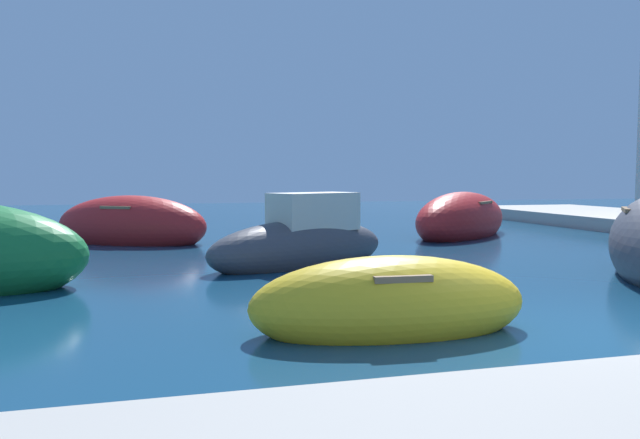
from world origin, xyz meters
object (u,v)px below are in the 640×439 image
at_px(moored_boat_1, 462,220).
at_px(moored_boat_4, 390,305).
at_px(moored_boat_2, 131,226).
at_px(moored_boat_5, 303,243).

relative_size(moored_boat_1, moored_boat_4, 1.58).
distance_m(moored_boat_1, moored_boat_2, 10.76).
distance_m(moored_boat_1, moored_boat_5, 8.57).
relative_size(moored_boat_4, moored_boat_5, 0.75).
bearing_deg(moored_boat_4, moored_boat_5, -89.03).
distance_m(moored_boat_2, moored_boat_4, 12.40).
bearing_deg(moored_boat_5, moored_boat_4, 61.88).
bearing_deg(moored_boat_1, moored_boat_2, 134.88).
distance_m(moored_boat_1, moored_boat_4, 13.34).
relative_size(moored_boat_1, moored_boat_5, 1.19).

